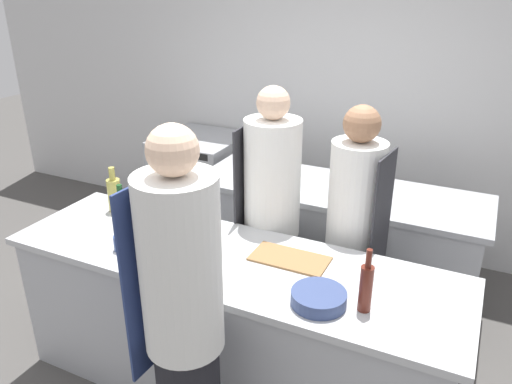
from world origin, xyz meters
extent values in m
plane|color=#4C4947|center=(0.00, 0.00, 0.00)|extent=(16.00, 16.00, 0.00)
cube|color=silver|center=(0.00, 2.13, 1.40)|extent=(8.00, 0.06, 2.80)
cube|color=#A8AAAF|center=(0.00, 0.00, 0.42)|extent=(2.44, 0.73, 0.85)
cube|color=#B7BABC|center=(0.00, 0.00, 0.87)|extent=(2.54, 0.76, 0.04)
cube|color=#A8AAAF|center=(0.25, 1.19, 0.42)|extent=(2.01, 0.69, 0.85)
cube|color=#A8AAAF|center=(0.25, 1.19, 0.87)|extent=(2.09, 0.72, 0.04)
cube|color=#A8AAAF|center=(-1.23, 1.71, 0.47)|extent=(0.73, 0.75, 0.94)
cube|color=black|center=(-1.23, 1.34, 0.26)|extent=(0.58, 0.01, 0.33)
cube|color=black|center=(-1.23, 1.34, 0.90)|extent=(0.62, 0.01, 0.06)
cylinder|color=silver|center=(0.13, -0.63, 1.22)|extent=(0.34, 0.34, 0.78)
cube|color=navy|center=(-0.04, -0.61, 1.11)|extent=(0.03, 0.32, 0.88)
sphere|color=beige|center=(0.13, -0.63, 1.71)|extent=(0.20, 0.20, 0.20)
cylinder|color=black|center=(0.52, 0.62, 0.38)|extent=(0.27, 0.27, 0.76)
cylinder|color=white|center=(0.52, 0.62, 1.10)|extent=(0.32, 0.32, 0.68)
cube|color=#2D2D33|center=(0.69, 0.60, 1.00)|extent=(0.05, 0.31, 0.79)
sphere|color=#9E7051|center=(0.52, 0.62, 1.54)|extent=(0.21, 0.21, 0.21)
cylinder|color=black|center=(0.02, 0.55, 0.40)|extent=(0.30, 0.30, 0.79)
cylinder|color=white|center=(0.02, 0.55, 1.16)|extent=(0.35, 0.35, 0.73)
cube|color=#2D2D33|center=(-0.16, 0.54, 1.05)|extent=(0.03, 0.33, 0.84)
sphere|color=beige|center=(0.02, 0.55, 1.62)|extent=(0.20, 0.20, 0.20)
cylinder|color=#19471E|center=(-0.73, 0.03, 0.99)|extent=(0.07, 0.07, 0.20)
cylinder|color=#19471E|center=(-0.73, 0.03, 1.13)|extent=(0.03, 0.03, 0.08)
cylinder|color=#B2A84C|center=(-0.94, 0.21, 1.00)|extent=(0.09, 0.09, 0.21)
cylinder|color=#B2A84C|center=(-0.94, 0.21, 1.14)|extent=(0.04, 0.04, 0.08)
cylinder|color=#5B2319|center=(0.78, -0.14, 1.00)|extent=(0.06, 0.06, 0.23)
cylinder|color=#5B2319|center=(0.78, -0.14, 1.16)|extent=(0.03, 0.03, 0.09)
cylinder|color=tan|center=(-0.22, -0.05, 0.93)|extent=(0.26, 0.26, 0.09)
cylinder|color=white|center=(-0.45, 0.20, 0.92)|extent=(0.20, 0.20, 0.06)
cylinder|color=navy|center=(0.58, -0.19, 0.92)|extent=(0.26, 0.26, 0.07)
cylinder|color=#33477F|center=(-0.57, -0.19, 0.93)|extent=(0.08, 0.08, 0.09)
cube|color=olive|center=(0.31, 0.12, 0.90)|extent=(0.42, 0.22, 0.01)
camera|label=1|loc=(1.16, -2.04, 2.28)|focal=35.00mm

